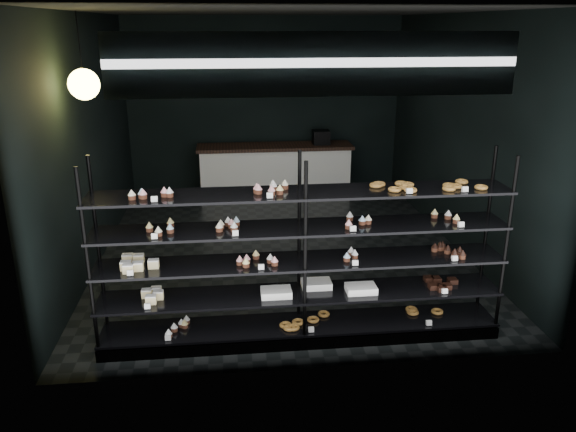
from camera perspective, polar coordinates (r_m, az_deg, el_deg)
The scene contains 5 objects.
room at distance 7.63m, azimuth -0.75°, elevation 7.96°, with size 5.01×6.01×3.20m.
display_shelf at distance 5.60m, azimuth 1.12°, elevation -6.71°, with size 4.00×0.50×1.91m.
signage at distance 4.60m, azimuth 2.85°, elevation 15.13°, with size 3.30×0.05×0.50m.
pendant_lamp at distance 6.44m, azimuth -20.02°, elevation 12.46°, with size 0.32×0.32×0.89m.
service_counter at distance 10.31m, azimuth -1.27°, elevation 4.62°, with size 2.80×0.65×1.23m.
Camera 1 is at (-0.72, -7.46, 3.05)m, focal length 35.00 mm.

